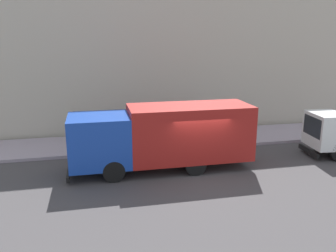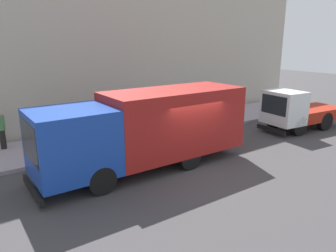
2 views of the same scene
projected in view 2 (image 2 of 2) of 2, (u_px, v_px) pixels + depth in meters
The scene contains 8 objects.
ground at pixel (188, 164), 12.53m from camera, with size 80.00×80.00×0.00m, color #3F3C3E.
sidewalk at pixel (130, 134), 16.32m from camera, with size 3.62×30.00×0.16m, color #9A8E9B.
building_facade at pixel (106, 41), 16.94m from camera, with size 0.50×30.00×9.41m, color #B5AE9D.
large_utility_truck at pixel (147, 127), 11.80m from camera, with size 2.35×8.24×2.93m.
small_flatbed_truck at pixel (297, 111), 17.14m from camera, with size 2.38×5.07×2.22m.
pedestrian_walking at pixel (69, 121), 15.20m from camera, with size 0.38×0.38×1.65m.
pedestrian_standing at pixel (1, 129), 13.68m from camera, with size 0.45×0.45×1.69m.
street_sign_post at pixel (140, 112), 14.66m from camera, with size 0.44×0.08×2.30m.
Camera 2 is at (-9.14, 7.36, 4.74)m, focal length 33.86 mm.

